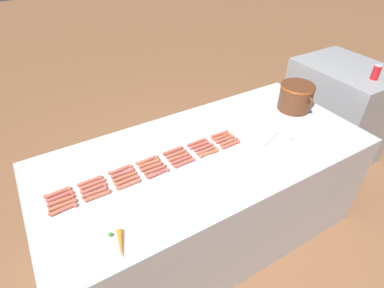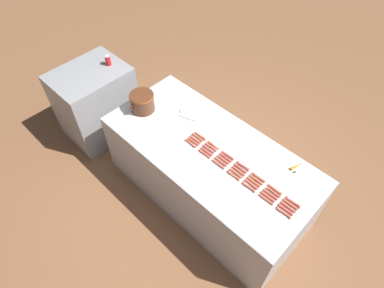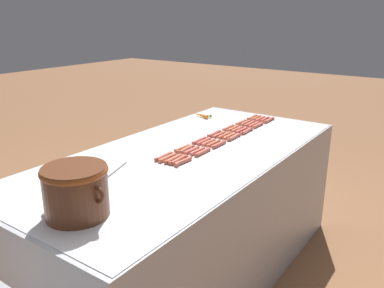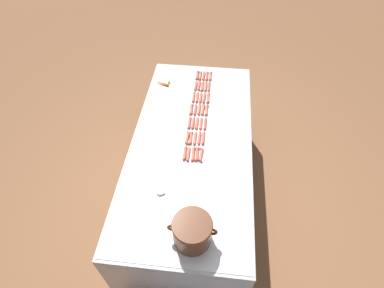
{
  "view_description": "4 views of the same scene",
  "coord_description": "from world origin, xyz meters",
  "px_view_note": "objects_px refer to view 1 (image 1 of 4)",
  "views": [
    {
      "loc": [
        1.34,
        -0.91,
        2.16
      ],
      "look_at": [
        -0.04,
        -0.09,
        0.93
      ],
      "focal_mm": 28.67,
      "sensor_mm": 36.0,
      "label": 1
    },
    {
      "loc": [
        -1.61,
        -1.32,
        3.39
      ],
      "look_at": [
        -0.14,
        0.12,
        0.95
      ],
      "focal_mm": 30.26,
      "sensor_mm": 36.0,
      "label": 2
    },
    {
      "loc": [
        -1.34,
        1.85,
        1.66
      ],
      "look_at": [
        -0.11,
        0.11,
        0.96
      ],
      "focal_mm": 37.26,
      "sensor_mm": 36.0,
      "label": 3
    },
    {
      "loc": [
        -0.2,
        1.77,
        2.83
      ],
      "look_at": [
        -0.02,
        0.15,
        0.97
      ],
      "focal_mm": 27.76,
      "sensor_mm": 36.0,
      "label": 4
    }
  ],
  "objects_px": {
    "hot_dog_0": "(58,192)",
    "hot_dog_33": "(209,153)",
    "hot_dog_7": "(60,196)",
    "hot_dog_18": "(179,157)",
    "hot_dog_23": "(127,180)",
    "serving_spoon": "(283,138)",
    "hot_dog_13": "(222,137)",
    "hot_dog_20": "(225,139)",
    "hot_dog_5": "(197,142)",
    "hot_dog_14": "(61,201)",
    "hot_dog_32": "(184,163)",
    "hot_dog_12": "(199,145)",
    "bean_pot": "(296,96)",
    "hot_dog_26": "(206,150)",
    "hot_dog_34": "(231,145)",
    "hot_dog_2": "(120,170)",
    "hot_dog_10": "(149,163)",
    "hot_dog_29": "(98,196)",
    "hot_dog_4": "(173,151)",
    "hot_dog_28": "(63,209)",
    "hot_dog_30": "(129,184)",
    "hot_dog_11": "(176,154)",
    "hot_dog_9": "(123,173)",
    "hot_dog_1": "(90,181)",
    "hot_dog_31": "(158,173)",
    "hot_dog_16": "(125,177)",
    "hot_dog_21": "(63,205)",
    "carrot": "(120,244)",
    "back_cabinet": "(336,112)",
    "hot_dog_3": "(147,160)",
    "hot_dog_19": "(204,147)",
    "hot_dog_24": "(155,170)",
    "hot_dog_17": "(152,167)",
    "hot_dog_22": "(95,192)",
    "hot_dog_15": "(94,188)",
    "hot_dog_27": "(229,142)",
    "hot_dog_25": "(181,160)"
  },
  "relations": [
    {
      "from": "hot_dog_13",
      "to": "hot_dog_23",
      "type": "height_order",
      "value": "same"
    },
    {
      "from": "hot_dog_3",
      "to": "hot_dog_19",
      "type": "distance_m",
      "value": 0.39
    },
    {
      "from": "carrot",
      "to": "hot_dog_3",
      "type": "bearing_deg",
      "value": 144.19
    },
    {
      "from": "hot_dog_2",
      "to": "hot_dog_26",
      "type": "xyz_separation_m",
      "value": [
        0.11,
        0.57,
        0.0
      ]
    },
    {
      "from": "hot_dog_21",
      "to": "hot_dog_1",
      "type": "bearing_deg",
      "value": 120.97
    },
    {
      "from": "hot_dog_13",
      "to": "hot_dog_21",
      "type": "relative_size",
      "value": 1.0
    },
    {
      "from": "bean_pot",
      "to": "hot_dog_13",
      "type": "bearing_deg",
      "value": -86.97
    },
    {
      "from": "hot_dog_16",
      "to": "hot_dog_32",
      "type": "height_order",
      "value": "same"
    },
    {
      "from": "hot_dog_13",
      "to": "hot_dog_20",
      "type": "distance_m",
      "value": 0.03
    },
    {
      "from": "hot_dog_0",
      "to": "hot_dog_33",
      "type": "distance_m",
      "value": 0.95
    },
    {
      "from": "hot_dog_25",
      "to": "hot_dog_20",
      "type": "bearing_deg",
      "value": 96.21
    },
    {
      "from": "hot_dog_7",
      "to": "hot_dog_12",
      "type": "xyz_separation_m",
      "value": [
        -0.0,
        0.93,
        0.0
      ]
    },
    {
      "from": "hot_dog_10",
      "to": "hot_dog_29",
      "type": "distance_m",
      "value": 0.38
    },
    {
      "from": "hot_dog_30",
      "to": "serving_spoon",
      "type": "height_order",
      "value": "hot_dog_30"
    },
    {
      "from": "hot_dog_17",
      "to": "hot_dog_22",
      "type": "bearing_deg",
      "value": -84.45
    },
    {
      "from": "hot_dog_14",
      "to": "hot_dog_32",
      "type": "distance_m",
      "value": 0.75
    },
    {
      "from": "hot_dog_20",
      "to": "hot_dog_21",
      "type": "bearing_deg",
      "value": -87.9
    },
    {
      "from": "hot_dog_27",
      "to": "hot_dog_29",
      "type": "relative_size",
      "value": 1.0
    },
    {
      "from": "hot_dog_1",
      "to": "bean_pot",
      "type": "height_order",
      "value": "bean_pot"
    },
    {
      "from": "hot_dog_13",
      "to": "hot_dog_5",
      "type": "bearing_deg",
      "value": -101.12
    },
    {
      "from": "bean_pot",
      "to": "hot_dog_26",
      "type": "bearing_deg",
      "value": -82.98
    },
    {
      "from": "hot_dog_19",
      "to": "hot_dog_3",
      "type": "bearing_deg",
      "value": -100.9
    },
    {
      "from": "hot_dog_11",
      "to": "hot_dog_26",
      "type": "height_order",
      "value": "same"
    },
    {
      "from": "hot_dog_4",
      "to": "hot_dog_28",
      "type": "distance_m",
      "value": 0.76
    },
    {
      "from": "hot_dog_2",
      "to": "hot_dog_21",
      "type": "xyz_separation_m",
      "value": [
        0.11,
        -0.37,
        0.0
      ]
    },
    {
      "from": "hot_dog_31",
      "to": "hot_dog_29",
      "type": "bearing_deg",
      "value": -90.86
    },
    {
      "from": "hot_dog_4",
      "to": "back_cabinet",
      "type": "bearing_deg",
      "value": 94.03
    },
    {
      "from": "hot_dog_9",
      "to": "hot_dog_23",
      "type": "xyz_separation_m",
      "value": [
        0.07,
        -0.0,
        0.0
      ]
    },
    {
      "from": "hot_dog_13",
      "to": "hot_dog_32",
      "type": "xyz_separation_m",
      "value": [
        0.11,
        -0.37,
        0.0
      ]
    },
    {
      "from": "hot_dog_3",
      "to": "hot_dog_18",
      "type": "height_order",
      "value": "same"
    },
    {
      "from": "hot_dog_18",
      "to": "hot_dog_34",
      "type": "bearing_deg",
      "value": 79.82
    },
    {
      "from": "carrot",
      "to": "back_cabinet",
      "type": "bearing_deg",
      "value": 104.46
    },
    {
      "from": "hot_dog_32",
      "to": "hot_dog_31",
      "type": "bearing_deg",
      "value": -89.45
    },
    {
      "from": "hot_dog_20",
      "to": "hot_dog_31",
      "type": "relative_size",
      "value": 1.0
    },
    {
      "from": "hot_dog_23",
      "to": "serving_spoon",
      "type": "bearing_deg",
      "value": 82.24
    },
    {
      "from": "hot_dog_16",
      "to": "hot_dog_26",
      "type": "xyz_separation_m",
      "value": [
        0.04,
        0.56,
        0.0
      ]
    },
    {
      "from": "hot_dog_15",
      "to": "hot_dog_20",
      "type": "bearing_deg",
      "value": 90.11
    },
    {
      "from": "hot_dog_11",
      "to": "hot_dog_15",
      "type": "height_order",
      "value": "same"
    },
    {
      "from": "hot_dog_0",
      "to": "hot_dog_28",
      "type": "relative_size",
      "value": 1.0
    },
    {
      "from": "hot_dog_13",
      "to": "hot_dog_17",
      "type": "distance_m",
      "value": 0.56
    },
    {
      "from": "hot_dog_12",
      "to": "hot_dog_32",
      "type": "distance_m",
      "value": 0.21
    },
    {
      "from": "hot_dog_2",
      "to": "hot_dog_24",
      "type": "height_order",
      "value": "same"
    },
    {
      "from": "hot_dog_2",
      "to": "hot_dog_32",
      "type": "relative_size",
      "value": 1.0
    },
    {
      "from": "hot_dog_5",
      "to": "hot_dog_30",
      "type": "bearing_deg",
      "value": -75.31
    },
    {
      "from": "hot_dog_7",
      "to": "hot_dog_18",
      "type": "relative_size",
      "value": 1.0
    },
    {
      "from": "hot_dog_9",
      "to": "hot_dog_10",
      "type": "distance_m",
      "value": 0.18
    },
    {
      "from": "hot_dog_13",
      "to": "hot_dog_18",
      "type": "relative_size",
      "value": 1.0
    },
    {
      "from": "hot_dog_12",
      "to": "hot_dog_29",
      "type": "relative_size",
      "value": 1.0
    },
    {
      "from": "hot_dog_5",
      "to": "hot_dog_20",
      "type": "distance_m",
      "value": 0.2
    },
    {
      "from": "hot_dog_30",
      "to": "hot_dog_11",
      "type": "bearing_deg",
      "value": 106.05
    }
  ]
}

